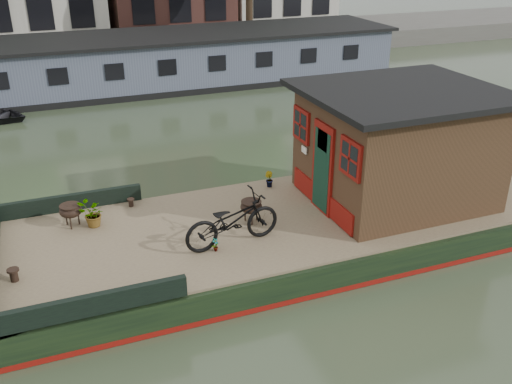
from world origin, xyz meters
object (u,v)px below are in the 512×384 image
object	(u,v)px
cabin	(398,144)
bicycle	(232,220)
brazier_front	(251,211)
brazier_rear	(71,216)

from	to	relation	value
cabin	bicycle	xyz separation A→B (m)	(-3.96, -0.67, -0.73)
brazier_front	brazier_rear	bearing A→B (deg)	161.57
bicycle	brazier_front	distance (m)	0.98
cabin	brazier_front	size ratio (longest dim) A/B	8.58
cabin	brazier_front	distance (m)	3.46
bicycle	brazier_front	world-z (taller)	bicycle
bicycle	brazier_rear	bearing A→B (deg)	49.33
brazier_rear	bicycle	bearing A→B (deg)	-33.60
bicycle	brazier_front	bearing A→B (deg)	-49.74
brazier_front	brazier_rear	world-z (taller)	same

